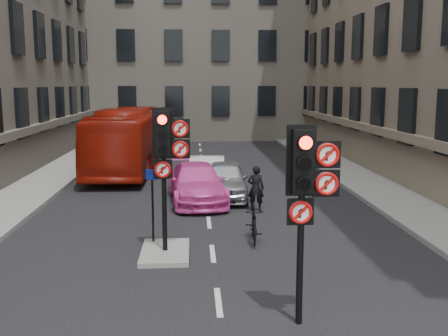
{
  "coord_description": "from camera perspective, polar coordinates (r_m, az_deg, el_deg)",
  "views": [
    {
      "loc": [
        -0.47,
        -7.78,
        4.27
      ],
      "look_at": [
        0.14,
        2.55,
        2.6
      ],
      "focal_mm": 42.0,
      "sensor_mm": 36.0,
      "label": 1
    }
  ],
  "objects": [
    {
      "name": "centre_island",
      "position": [
        13.48,
        -6.42,
        -9.09
      ],
      "size": [
        1.2,
        2.0,
        0.12
      ],
      "primitive_type": "cube",
      "color": "gray",
      "rests_on": "ground"
    },
    {
      "name": "car_silver",
      "position": [
        19.75,
        0.15,
        -1.27
      ],
      "size": [
        1.86,
        4.14,
        1.38
      ],
      "primitive_type": "imported",
      "rotation": [
        0.0,
        0.0,
        -0.06
      ],
      "color": "#979B9E",
      "rests_on": "ground"
    },
    {
      "name": "signal_far",
      "position": [
        12.89,
        -6.24,
        2.13
      ],
      "size": [
        0.91,
        0.4,
        3.58
      ],
      "color": "black",
      "rests_on": "centre_island"
    },
    {
      "name": "bus_red",
      "position": [
        26.4,
        -10.51,
        3.06
      ],
      "size": [
        2.7,
        11.01,
        3.06
      ],
      "primitive_type": "imported",
      "rotation": [
        0.0,
        0.0,
        -0.01
      ],
      "color": "maroon",
      "rests_on": "ground"
    },
    {
      "name": "pavement_right",
      "position": [
        21.63,
        17.45,
        -2.43
      ],
      "size": [
        3.0,
        50.0,
        0.16
      ],
      "primitive_type": "cube",
      "color": "gray",
      "rests_on": "ground"
    },
    {
      "name": "car_pink",
      "position": [
        19.14,
        -2.98,
        -1.66
      ],
      "size": [
        2.35,
        4.84,
        1.36
      ],
      "primitive_type": "imported",
      "rotation": [
        0.0,
        0.0,
        0.1
      ],
      "color": "#E844A9",
      "rests_on": "ground"
    },
    {
      "name": "signal_near",
      "position": [
        9.15,
        9.01,
        -1.58
      ],
      "size": [
        0.91,
        0.4,
        3.58
      ],
      "color": "black",
      "rests_on": "ground"
    },
    {
      "name": "motorcycle",
      "position": [
        14.39,
        3.26,
        -6.09
      ],
      "size": [
        0.57,
        1.65,
        0.98
      ],
      "primitive_type": "imported",
      "rotation": [
        0.0,
        0.0,
        -0.07
      ],
      "color": "black",
      "rests_on": "ground"
    },
    {
      "name": "car_white",
      "position": [
        21.14,
        -1.88,
        -0.64
      ],
      "size": [
        1.62,
        4.12,
        1.33
      ],
      "primitive_type": "imported",
      "rotation": [
        0.0,
        0.0,
        -0.05
      ],
      "color": "beige",
      "rests_on": "ground"
    },
    {
      "name": "building_far",
      "position": [
        46.14,
        -2.92,
        16.3
      ],
      "size": [
        30.0,
        14.0,
        20.0
      ],
      "primitive_type": "cube",
      "color": "#686258",
      "rests_on": "ground"
    },
    {
      "name": "motorcyclist",
      "position": [
        17.75,
        3.49,
        -2.2
      ],
      "size": [
        0.62,
        0.46,
        1.55
      ],
      "primitive_type": "imported",
      "rotation": [
        0.0,
        0.0,
        2.97
      ],
      "color": "black",
      "rests_on": "ground"
    },
    {
      "name": "info_sign",
      "position": [
        13.87,
        -7.8,
        -2.96
      ],
      "size": [
        0.33,
        0.14,
        1.95
      ],
      "rotation": [
        0.0,
        0.0,
        -0.26
      ],
      "color": "black",
      "rests_on": "centre_island"
    },
    {
      "name": "pavement_left",
      "position": [
        21.31,
        -21.76,
        -2.83
      ],
      "size": [
        3.0,
        50.0,
        0.16
      ],
      "primitive_type": "cube",
      "color": "gray",
      "rests_on": "ground"
    }
  ]
}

